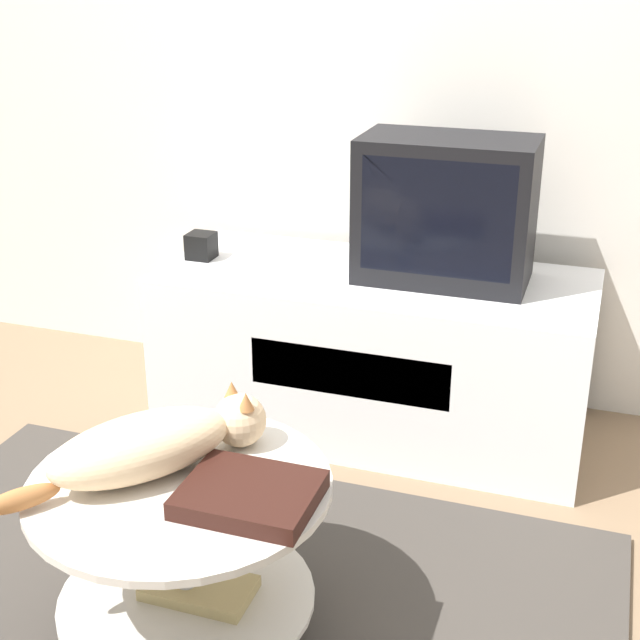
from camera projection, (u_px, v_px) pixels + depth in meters
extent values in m
plane|color=#7F664C|center=(199.00, 628.00, 2.05)|extent=(12.00, 12.00, 0.00)
cube|color=silver|center=(377.00, 1.00, 2.80)|extent=(8.00, 0.05, 2.60)
cube|color=#3D3833|center=(199.00, 625.00, 2.05)|extent=(1.88, 1.33, 0.02)
cube|color=white|center=(374.00, 352.00, 2.85)|extent=(1.34, 0.57, 0.52)
cube|color=silver|center=(348.00, 373.00, 2.58)|extent=(0.60, 0.01, 0.15)
cube|color=black|center=(446.00, 210.00, 2.63)|extent=(0.51, 0.29, 0.43)
cube|color=black|center=(436.00, 219.00, 2.50)|extent=(0.44, 0.01, 0.34)
cube|color=black|center=(201.00, 246.00, 2.88)|extent=(0.08, 0.08, 0.08)
cylinder|color=#B2B2B7|center=(192.00, 633.00, 2.00)|extent=(0.27, 0.27, 0.01)
cylinder|color=#B7B7BC|center=(187.00, 565.00, 1.93)|extent=(0.04, 0.04, 0.39)
cylinder|color=beige|center=(189.00, 597.00, 1.97)|extent=(0.56, 0.56, 0.01)
cylinder|color=beige|center=(182.00, 485.00, 1.86)|extent=(0.64, 0.64, 0.02)
cube|color=tan|center=(199.00, 588.00, 1.96)|extent=(0.24, 0.14, 0.03)
cube|color=#1E664C|center=(193.00, 586.00, 1.97)|extent=(0.17, 0.14, 0.02)
cube|color=black|center=(250.00, 495.00, 1.77)|extent=(0.27, 0.22, 0.04)
ellipsoid|color=beige|center=(141.00, 447.00, 1.85)|extent=(0.38, 0.42, 0.13)
sphere|color=beige|center=(240.00, 420.00, 1.97)|extent=(0.12, 0.12, 0.12)
cone|color=#B2703D|center=(232.00, 390.00, 1.97)|extent=(0.04, 0.04, 0.04)
cone|color=#B2703D|center=(246.00, 401.00, 1.92)|extent=(0.04, 0.04, 0.04)
ellipsoid|color=#B2703D|center=(21.00, 499.00, 1.74)|extent=(0.13, 0.15, 0.05)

